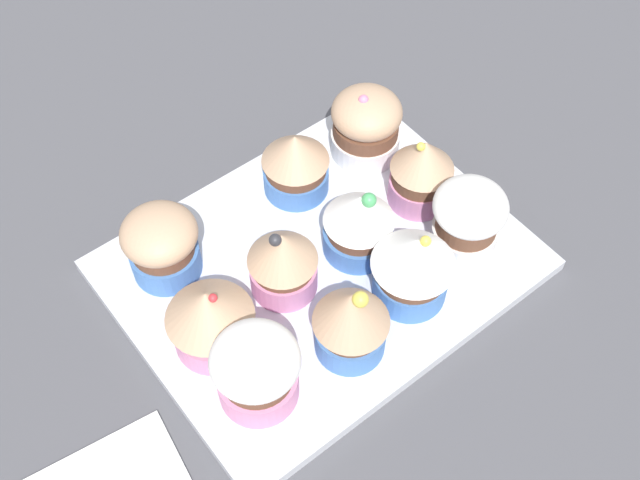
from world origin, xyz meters
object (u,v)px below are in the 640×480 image
Objects in this scene: cupcake_9 at (296,162)px; cupcake_10 at (366,124)px; cupcake_2 at (413,266)px; cupcake_3 at (468,219)px; cupcake_7 at (424,173)px; baking_tray at (320,265)px; cupcake_6 at (359,223)px; cupcake_8 at (162,244)px; cupcake_4 at (210,317)px; cupcake_5 at (281,258)px; cupcake_1 at (351,320)px; cupcake_0 at (256,370)px.

cupcake_10 is (7.47, -0.34, 0.09)cm from cupcake_9.
cupcake_2 is 1.16× the size of cupcake_9.
cupcake_7 is at bearing 84.33° from cupcake_3.
baking_tray is 11.52cm from cupcake_7.
cupcake_6 is at bearing -133.16° from cupcake_10.
cupcake_4 is at bearing -95.06° from cupcake_8.
cupcake_5 is (-13.82, 6.24, -0.28)cm from cupcake_3.
cupcake_10 is at bearing 90.24° from cupcake_7.
baking_tray is 4.93× the size of cupcake_9.
cupcake_1 is at bearing -173.71° from cupcake_3.
baking_tray is at bearing 149.48° from cupcake_3.
cupcake_4 is 1.00× the size of cupcake_10.
cupcake_8 is at bearing 147.14° from cupcake_3.
cupcake_6 is at bearing -89.30° from cupcake_9.
cupcake_10 is (10.70, 7.11, 3.94)cm from baking_tray.
baking_tray is 9.17cm from cupcake_1.
cupcake_5 is (-7.34, 6.93, -0.35)cm from cupcake_2.
cupcake_7 is at bearing 1.09° from cupcake_4.
cupcake_1 reaches higher than cupcake_2.
cupcake_8 is at bearing 116.04° from cupcake_1.
cupcake_4 is 22.89cm from cupcake_10.
cupcake_6 is at bearing 21.65° from cupcake_0.
cupcake_0 is 0.98× the size of cupcake_4.
cupcake_3 is at bearing 6.07° from cupcake_2.
cupcake_3 is 15.14cm from cupcake_9.
cupcake_7 is 1.13× the size of cupcake_8.
cupcake_10 reaches higher than cupcake_8.
cupcake_9 is (-6.94, 13.45, -0.46)cm from cupcake_3.
baking_tray is 4.55× the size of cupcake_10.
baking_tray is at bearing -3.86° from cupcake_5.
cupcake_3 is 21.62cm from cupcake_4.
cupcake_10 reaches higher than cupcake_0.
cupcake_7 is 7.45cm from cupcake_10.
baking_tray is 4.92× the size of cupcake_8.
cupcake_2 is 5.96cm from cupcake_6.
cupcake_1 is 1.20× the size of cupcake_9.
cupcake_10 is at bearing 25.55° from cupcake_5.
cupcake_7 is (14.38, -0.59, 0.14)cm from cupcake_5.
baking_tray is 4.48× the size of cupcake_3.
cupcake_4 is 1.08× the size of cupcake_8.
cupcake_2 is at bearing 6.51° from cupcake_1.
cupcake_9 is at bearing 177.38° from cupcake_10.
cupcake_1 reaches higher than cupcake_8.
cupcake_2 is 1.02× the size of cupcake_7.
cupcake_4 is 1.08× the size of cupcake_9.
cupcake_5 is at bearing 136.65° from cupcake_2.
cupcake_0 is 0.96× the size of cupcake_3.
cupcake_10 is at bearing -2.62° from cupcake_9.
cupcake_1 is 1.04× the size of cupcake_2.
cupcake_3 is at bearing -24.32° from cupcake_5.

